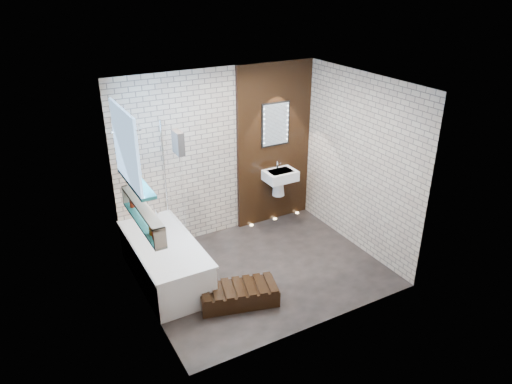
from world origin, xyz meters
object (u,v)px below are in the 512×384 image
led_mirror (276,124)px  bathtub (165,261)px  washbasin (280,179)px  walnut_step (239,295)px  bath_screen (173,176)px

led_mirror → bathtub: bearing=-160.2°
washbasin → walnut_step: 2.30m
bath_screen → walnut_step: (0.27, -1.37, -1.17)m
bath_screen → led_mirror: size_ratio=2.00×
bathtub → bath_screen: bearing=51.1°
bath_screen → led_mirror: led_mirror is taller
walnut_step → led_mirror: bearing=47.8°
bathtub → led_mirror: size_ratio=2.49×
led_mirror → walnut_step: led_mirror is taller
bathtub → bath_screen: 1.14m
bathtub → bath_screen: size_ratio=1.24×
bathtub → walnut_step: (0.62, -0.93, -0.18)m
bath_screen → walnut_step: 1.82m
bathtub → bath_screen: bath_screen is taller
washbasin → walnut_step: size_ratio=0.60×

